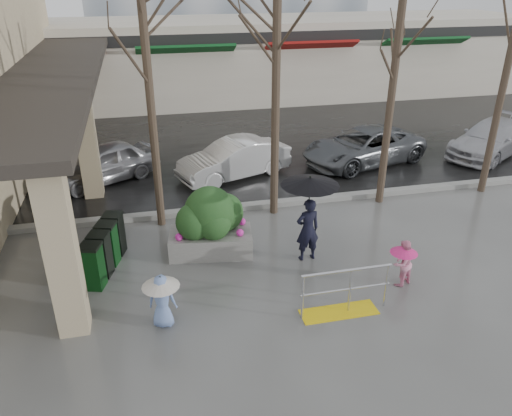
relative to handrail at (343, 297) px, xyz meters
name	(u,v)px	position (x,y,z in m)	size (l,w,h in m)	color
ground	(263,288)	(-1.36, 1.20, -0.38)	(120.00, 120.00, 0.00)	#51514F
street_asphalt	(177,84)	(-1.36, 23.20, -0.37)	(120.00, 36.00, 0.01)	black
curb	(230,208)	(-1.36, 5.20, -0.30)	(120.00, 0.30, 0.15)	gray
canopy_slab	(52,66)	(-6.16, 9.20, 3.25)	(2.80, 18.00, 0.25)	#2D2823
pillar_front	(61,251)	(-5.26, 0.70, 1.37)	(0.55, 0.55, 3.50)	tan
pillar_back	(87,141)	(-5.26, 7.20, 1.37)	(0.55, 0.55, 3.50)	tan
storefront_row	(219,59)	(0.64, 19.17, 1.64)	(34.00, 6.74, 4.00)	beige
handrail	(343,297)	(0.00, 0.00, 0.00)	(1.90, 0.50, 1.03)	yellow
tree_west	(144,29)	(-3.36, 4.80, 4.71)	(3.20, 3.20, 6.80)	#382B21
tree_midwest	(277,19)	(-0.16, 4.80, 4.86)	(3.20, 3.20, 7.00)	#382B21
tree_mideast	(399,32)	(3.14, 4.80, 4.48)	(3.20, 3.20, 6.50)	#382B21
woman	(309,207)	(-0.05, 2.16, 1.02)	(1.35, 1.35, 2.16)	black
child_pink	(403,260)	(1.64, 0.66, 0.24)	(0.65, 0.60, 1.09)	pink
child_blue	(162,295)	(-3.57, 0.42, 0.32)	(0.73, 0.73, 1.13)	#6D88C2
planter	(210,222)	(-2.24, 2.99, 0.46)	(2.13, 1.28, 1.75)	slate
news_boxes	(104,249)	(-4.75, 2.78, 0.16)	(0.96, 1.94, 1.06)	#0C3712
car_a	(102,163)	(-5.01, 8.31, 0.25)	(1.49, 3.70, 1.26)	#9F9EA3
car_b	(234,159)	(-0.76, 7.73, 0.25)	(1.33, 3.82, 1.26)	white
car_c	(363,146)	(3.98, 7.97, 0.25)	(2.09, 4.53, 1.26)	#595D61
car_d	(492,138)	(9.02, 7.73, 0.25)	(1.77, 4.34, 1.26)	#BABABF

